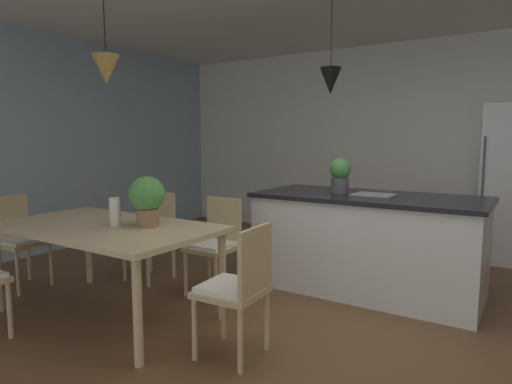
{
  "coord_description": "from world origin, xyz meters",
  "views": [
    {
      "loc": [
        1.06,
        -2.87,
        1.4
      ],
      "look_at": [
        -1.03,
        0.38,
        0.94
      ],
      "focal_mm": 30.66,
      "sensor_mm": 36.0,
      "label": 1
    }
  ],
  "objects_px": {
    "chair_far_left": "(152,232)",
    "kitchen_island": "(367,242)",
    "chair_kitchen_end": "(238,286)",
    "dining_table": "(106,233)",
    "chair_window_end": "(19,238)",
    "potted_plant_on_island": "(340,174)",
    "vase_on_dining_table": "(115,212)",
    "chair_far_right": "(216,242)",
    "potted_plant_on_table": "(147,198)"
  },
  "relations": [
    {
      "from": "chair_far_left",
      "to": "kitchen_island",
      "type": "height_order",
      "value": "kitchen_island"
    },
    {
      "from": "chair_kitchen_end",
      "to": "chair_far_left",
      "type": "xyz_separation_m",
      "value": [
        -1.68,
        0.88,
        0.0
      ]
    },
    {
      "from": "dining_table",
      "to": "kitchen_island",
      "type": "bearing_deg",
      "value": 47.85
    },
    {
      "from": "dining_table",
      "to": "chair_window_end",
      "type": "relative_size",
      "value": 2.07
    },
    {
      "from": "potted_plant_on_island",
      "to": "chair_window_end",
      "type": "bearing_deg",
      "value": -146.0
    },
    {
      "from": "potted_plant_on_island",
      "to": "vase_on_dining_table",
      "type": "distance_m",
      "value": 2.07
    },
    {
      "from": "chair_kitchen_end",
      "to": "potted_plant_on_island",
      "type": "relative_size",
      "value": 2.62
    },
    {
      "from": "chair_window_end",
      "to": "dining_table",
      "type": "bearing_deg",
      "value": 0.18
    },
    {
      "from": "dining_table",
      "to": "chair_far_left",
      "type": "relative_size",
      "value": 2.07
    },
    {
      "from": "chair_window_end",
      "to": "chair_far_right",
      "type": "distance_m",
      "value": 1.9
    },
    {
      "from": "chair_far_left",
      "to": "potted_plant_on_island",
      "type": "bearing_deg",
      "value": 26.37
    },
    {
      "from": "chair_far_left",
      "to": "potted_plant_on_island",
      "type": "height_order",
      "value": "potted_plant_on_island"
    },
    {
      "from": "dining_table",
      "to": "chair_far_right",
      "type": "height_order",
      "value": "chair_far_right"
    },
    {
      "from": "chair_far_left",
      "to": "potted_plant_on_island",
      "type": "relative_size",
      "value": 2.62
    },
    {
      "from": "dining_table",
      "to": "vase_on_dining_table",
      "type": "relative_size",
      "value": 8.1
    },
    {
      "from": "chair_window_end",
      "to": "vase_on_dining_table",
      "type": "relative_size",
      "value": 3.91
    },
    {
      "from": "chair_far_left",
      "to": "potted_plant_on_island",
      "type": "xyz_separation_m",
      "value": [
        1.67,
        0.83,
        0.6
      ]
    },
    {
      "from": "chair_kitchen_end",
      "to": "chair_far_right",
      "type": "height_order",
      "value": "same"
    },
    {
      "from": "chair_window_end",
      "to": "kitchen_island",
      "type": "xyz_separation_m",
      "value": [
        2.82,
        1.71,
        -0.01
      ]
    },
    {
      "from": "chair_kitchen_end",
      "to": "potted_plant_on_island",
      "type": "height_order",
      "value": "potted_plant_on_island"
    },
    {
      "from": "kitchen_island",
      "to": "dining_table",
      "type": "bearing_deg",
      "value": -132.15
    },
    {
      "from": "kitchen_island",
      "to": "vase_on_dining_table",
      "type": "xyz_separation_m",
      "value": [
        -1.42,
        -1.71,
        0.39
      ]
    },
    {
      "from": "chair_far_right",
      "to": "kitchen_island",
      "type": "bearing_deg",
      "value": 36.0
    },
    {
      "from": "chair_far_left",
      "to": "kitchen_island",
      "type": "xyz_separation_m",
      "value": [
        1.95,
        0.83,
        -0.01
      ]
    },
    {
      "from": "chair_far_left",
      "to": "potted_plant_on_table",
      "type": "bearing_deg",
      "value": -45.24
    },
    {
      "from": "chair_far_right",
      "to": "potted_plant_on_table",
      "type": "relative_size",
      "value": 2.24
    },
    {
      "from": "kitchen_island",
      "to": "chair_far_left",
      "type": "bearing_deg",
      "value": -157.01
    },
    {
      "from": "chair_far_right",
      "to": "chair_far_left",
      "type": "xyz_separation_m",
      "value": [
        -0.81,
        -0.0,
        0.0
      ]
    },
    {
      "from": "vase_on_dining_table",
      "to": "chair_kitchen_end",
      "type": "bearing_deg",
      "value": 0.28
    },
    {
      "from": "dining_table",
      "to": "chair_kitchen_end",
      "type": "relative_size",
      "value": 2.07
    },
    {
      "from": "chair_far_right",
      "to": "chair_far_left",
      "type": "distance_m",
      "value": 0.81
    },
    {
      "from": "potted_plant_on_table",
      "to": "vase_on_dining_table",
      "type": "relative_size",
      "value": 1.74
    },
    {
      "from": "chair_window_end",
      "to": "kitchen_island",
      "type": "distance_m",
      "value": 3.29
    },
    {
      "from": "potted_plant_on_island",
      "to": "vase_on_dining_table",
      "type": "relative_size",
      "value": 1.49
    },
    {
      "from": "dining_table",
      "to": "chair_far_left",
      "type": "bearing_deg",
      "value": 114.73
    },
    {
      "from": "chair_far_left",
      "to": "chair_far_right",
      "type": "bearing_deg",
      "value": 0.0
    },
    {
      "from": "chair_far_right",
      "to": "chair_far_left",
      "type": "height_order",
      "value": "same"
    },
    {
      "from": "chair_far_right",
      "to": "kitchen_island",
      "type": "relative_size",
      "value": 0.43
    },
    {
      "from": "chair_window_end",
      "to": "chair_kitchen_end",
      "type": "bearing_deg",
      "value": 0.16
    },
    {
      "from": "potted_plant_on_island",
      "to": "chair_far_right",
      "type": "bearing_deg",
      "value": -136.04
    },
    {
      "from": "potted_plant_on_table",
      "to": "vase_on_dining_table",
      "type": "xyz_separation_m",
      "value": [
        -0.22,
        -0.13,
        -0.11
      ]
    },
    {
      "from": "dining_table",
      "to": "potted_plant_on_island",
      "type": "bearing_deg",
      "value": 53.48
    },
    {
      "from": "potted_plant_on_island",
      "to": "potted_plant_on_table",
      "type": "relative_size",
      "value": 0.85
    },
    {
      "from": "chair_far_left",
      "to": "kitchen_island",
      "type": "bearing_deg",
      "value": 22.99
    },
    {
      "from": "dining_table",
      "to": "chair_kitchen_end",
      "type": "distance_m",
      "value": 1.29
    },
    {
      "from": "chair_far_left",
      "to": "potted_plant_on_table",
      "type": "distance_m",
      "value": 1.16
    },
    {
      "from": "chair_window_end",
      "to": "chair_far_right",
      "type": "relative_size",
      "value": 1.0
    },
    {
      "from": "chair_window_end",
      "to": "chair_far_left",
      "type": "height_order",
      "value": "same"
    },
    {
      "from": "potted_plant_on_table",
      "to": "vase_on_dining_table",
      "type": "bearing_deg",
      "value": -148.84
    },
    {
      "from": "potted_plant_on_table",
      "to": "kitchen_island",
      "type": "bearing_deg",
      "value": 52.62
    }
  ]
}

